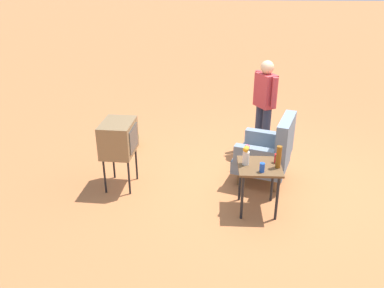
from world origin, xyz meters
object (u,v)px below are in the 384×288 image
(person_standing, at_px, (264,102))
(soda_can_blue, at_px, (262,168))
(side_table, at_px, (259,172))
(soda_can_red, at_px, (277,158))
(flower_vase, at_px, (246,154))
(tv_on_stand, at_px, (119,138))
(armchair, at_px, (269,152))
(bottle_tall_amber, at_px, (279,157))

(person_standing, height_order, soda_can_blue, person_standing)
(side_table, height_order, soda_can_red, soda_can_red)
(person_standing, xyz_separation_m, flower_vase, (1.76, -0.43, -0.12))
(side_table, xyz_separation_m, soda_can_blue, (0.17, 0.01, 0.16))
(person_standing, bearing_deg, soda_can_blue, -6.98)
(side_table, bearing_deg, flower_vase, -98.86)
(soda_can_blue, bearing_deg, tv_on_stand, -109.68)
(side_table, bearing_deg, person_standing, 172.13)
(tv_on_stand, relative_size, soda_can_blue, 8.44)
(soda_can_red, xyz_separation_m, soda_can_blue, (0.27, -0.22, 0.00))
(flower_vase, bearing_deg, tv_on_stand, -105.91)
(soda_can_blue, bearing_deg, flower_vase, -136.03)
(side_table, distance_m, flower_vase, 0.31)
(armchair, height_order, soda_can_red, armchair)
(armchair, distance_m, side_table, 0.82)
(person_standing, distance_m, flower_vase, 1.82)
(person_standing, xyz_separation_m, soda_can_red, (1.69, -0.02, -0.20))
(bottle_tall_amber, bearing_deg, soda_can_blue, -59.46)
(armchair, height_order, person_standing, person_standing)
(soda_can_blue, bearing_deg, side_table, -177.36)
(tv_on_stand, relative_size, bottle_tall_amber, 3.43)
(armchair, relative_size, tv_on_stand, 1.03)
(tv_on_stand, height_order, bottle_tall_amber, tv_on_stand)
(tv_on_stand, bearing_deg, armchair, 96.45)
(armchair, relative_size, flower_vase, 4.00)
(side_table, distance_m, soda_can_blue, 0.24)
(bottle_tall_amber, bearing_deg, person_standing, 179.30)
(tv_on_stand, bearing_deg, flower_vase, 74.09)
(flower_vase, bearing_deg, bottle_tall_amber, 80.36)
(side_table, xyz_separation_m, tv_on_stand, (-0.54, -1.97, 0.21))
(soda_can_red, bearing_deg, side_table, -66.64)
(armchair, height_order, tv_on_stand, armchair)
(side_table, xyz_separation_m, soda_can_red, (-0.10, 0.23, 0.16))
(armchair, distance_m, person_standing, 1.10)
(tv_on_stand, xyz_separation_m, soda_can_blue, (0.71, 1.97, -0.05))
(side_table, relative_size, soda_can_blue, 5.53)
(armchair, xyz_separation_m, soda_can_red, (0.69, -0.00, 0.24))
(soda_can_red, height_order, soda_can_blue, same)
(soda_can_blue, bearing_deg, soda_can_red, 140.50)
(person_standing, height_order, bottle_tall_amber, person_standing)
(armchair, height_order, side_table, armchair)
(armchair, bearing_deg, side_table, -16.42)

